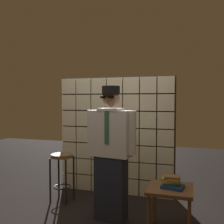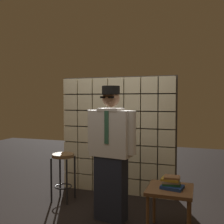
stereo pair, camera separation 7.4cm
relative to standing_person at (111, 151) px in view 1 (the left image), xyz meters
name	(u,v)px [view 1 (the left image)]	position (x,y,z in m)	size (l,w,h in m)	color
glass_block_wall	(115,136)	(-0.24, 0.99, 0.06)	(1.97, 0.10, 1.97)	beige
standing_person	(111,151)	(0.00, 0.00, 0.00)	(0.70, 0.33, 1.74)	#1E2333
bar_stool	(62,166)	(-0.92, 0.39, -0.36)	(0.34, 0.34, 0.73)	brown
side_table	(170,193)	(0.77, -0.11, -0.44)	(0.52, 0.52, 0.54)	brown
book_stack	(172,182)	(0.78, -0.12, -0.31)	(0.27, 0.23, 0.14)	navy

